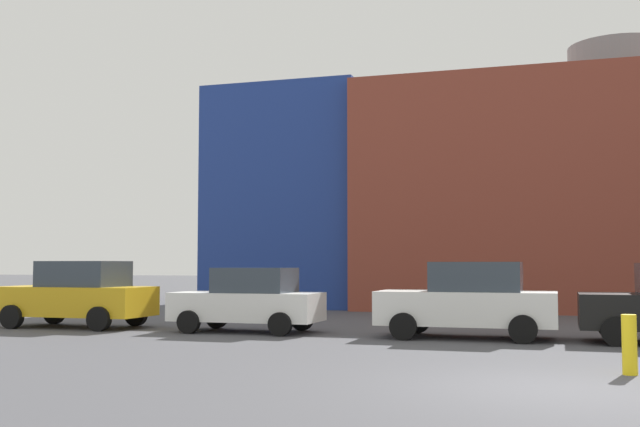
{
  "coord_description": "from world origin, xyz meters",
  "views": [
    {
      "loc": [
        0.18,
        -11.81,
        1.8
      ],
      "look_at": [
        -5.73,
        7.3,
        3.13
      ],
      "focal_mm": 43.21,
      "sensor_mm": 36.0,
      "label": 1
    }
  ],
  "objects_px": {
    "parked_car_1": "(249,300)",
    "bollard_yellow_0": "(629,345)",
    "parked_car_2": "(469,300)",
    "parked_car_0": "(78,294)"
  },
  "relations": [
    {
      "from": "parked_car_1",
      "to": "bollard_yellow_0",
      "type": "bearing_deg",
      "value": 148.5
    },
    {
      "from": "parked_car_0",
      "to": "parked_car_1",
      "type": "bearing_deg",
      "value": -180.0
    },
    {
      "from": "parked_car_2",
      "to": "bollard_yellow_0",
      "type": "height_order",
      "value": "parked_car_2"
    },
    {
      "from": "parked_car_2",
      "to": "bollard_yellow_0",
      "type": "xyz_separation_m",
      "value": [
        3.19,
        -5.51,
        -0.44
      ]
    },
    {
      "from": "parked_car_1",
      "to": "bollard_yellow_0",
      "type": "xyz_separation_m",
      "value": [
        9.0,
        -5.51,
        -0.36
      ]
    },
    {
      "from": "parked_car_1",
      "to": "parked_car_2",
      "type": "height_order",
      "value": "parked_car_2"
    },
    {
      "from": "parked_car_0",
      "to": "parked_car_1",
      "type": "relative_size",
      "value": 1.11
    },
    {
      "from": "parked_car_1",
      "to": "parked_car_2",
      "type": "distance_m",
      "value": 5.8
    },
    {
      "from": "parked_car_0",
      "to": "parked_car_2",
      "type": "distance_m",
      "value": 11.1
    },
    {
      "from": "parked_car_2",
      "to": "parked_car_1",
      "type": "bearing_deg",
      "value": -0.0
    }
  ]
}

